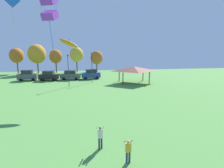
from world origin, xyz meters
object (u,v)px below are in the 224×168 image
(person_standing_near_foreground, at_px, (128,150))
(kite_flying_3, at_px, (68,43))
(treeline_tree_0, at_px, (17,56))
(parked_car_second_from_left, at_px, (49,76))
(park_pavilion, at_px, (134,69))
(kite_flying_4, at_px, (12,1))
(person_standing_mid_field, at_px, (100,136))
(treeline_tree_2, at_px, (56,56))
(parked_car_third_from_left, at_px, (70,75))
(treeline_tree_4, at_px, (97,58))
(light_post_0, at_px, (92,66))
(parked_car_leftmost, at_px, (27,75))
(parked_car_rightmost_in_row, at_px, (91,74))
(kite_flying_6, at_px, (49,8))
(treeline_tree_3, at_px, (77,55))
(light_post_1, at_px, (68,69))
(treeline_tree_1, at_px, (37,54))

(person_standing_near_foreground, distance_m, kite_flying_3, 17.26)
(person_standing_near_foreground, xyz_separation_m, treeline_tree_0, (-22.77, 46.16, 4.39))
(parked_car_second_from_left, distance_m, park_pavilion, 19.87)
(kite_flying_4, bearing_deg, person_standing_mid_field, -61.32)
(treeline_tree_0, relative_size, treeline_tree_2, 1.06)
(parked_car_third_from_left, xyz_separation_m, treeline_tree_4, (7.27, 13.39, 3.42))
(parked_car_second_from_left, bearing_deg, light_post_0, -11.31)
(park_pavilion, bearing_deg, parked_car_leftmost, 164.86)
(light_post_0, distance_m, treeline_tree_4, 17.38)
(parked_car_rightmost_in_row, xyz_separation_m, treeline_tree_2, (-10.26, 13.13, 3.80))
(kite_flying_4, relative_size, light_post_0, 0.94)
(kite_flying_6, distance_m, treeline_tree_4, 35.59)
(park_pavilion, relative_size, treeline_tree_2, 1.03)
(person_standing_near_foreground, height_order, treeline_tree_3, treeline_tree_3)
(person_standing_near_foreground, relative_size, light_post_1, 0.27)
(parked_car_second_from_left, relative_size, treeline_tree_1, 0.52)
(parked_car_leftmost, relative_size, park_pavilion, 0.59)
(treeline_tree_4, bearing_deg, light_post_0, -97.28)
(parked_car_third_from_left, relative_size, light_post_0, 0.74)
(parked_car_third_from_left, bearing_deg, treeline_tree_0, 146.67)
(parked_car_second_from_left, bearing_deg, parked_car_rightmost_in_row, 11.91)
(light_post_1, xyz_separation_m, treeline_tree_1, (-10.86, 20.56, 2.27))
(treeline_tree_1, xyz_separation_m, treeline_tree_3, (11.52, 1.20, -0.26))
(light_post_0, relative_size, treeline_tree_4, 0.96)
(kite_flying_6, height_order, treeline_tree_4, kite_flying_6)
(kite_flying_6, distance_m, treeline_tree_3, 34.96)
(light_post_0, xyz_separation_m, treeline_tree_3, (-4.08, 17.57, 1.88))
(treeline_tree_0, distance_m, treeline_tree_3, 17.52)
(light_post_0, bearing_deg, kite_flying_3, -104.47)
(treeline_tree_3, bearing_deg, parked_car_third_from_left, -94.13)
(kite_flying_6, height_order, park_pavilion, kite_flying_6)
(parked_car_rightmost_in_row, xyz_separation_m, treeline_tree_4, (2.34, 13.06, 3.36))
(parked_car_third_from_left, xyz_separation_m, light_post_0, (5.07, -3.83, 2.52))
(kite_flying_4, bearing_deg, person_standing_near_foreground, -60.40)
(parked_car_third_from_left, bearing_deg, kite_flying_3, -79.68)
(light_post_0, bearing_deg, treeline_tree_0, 141.46)
(person_standing_near_foreground, bearing_deg, kite_flying_6, 109.63)
(kite_flying_4, xyz_separation_m, treeline_tree_0, (-6.55, 17.62, -11.11))
(kite_flying_6, height_order, parked_car_third_from_left, kite_flying_6)
(treeline_tree_0, xyz_separation_m, treeline_tree_1, (6.00, -0.83, 0.46))
(treeline_tree_3, bearing_deg, treeline_tree_1, -174.05)
(treeline_tree_1, height_order, treeline_tree_2, treeline_tree_1)
(person_standing_near_foreground, xyz_separation_m, light_post_0, (-1.17, 28.96, 2.70))
(treeline_tree_3, bearing_deg, parked_car_rightmost_in_row, -73.62)
(kite_flying_3, distance_m, light_post_0, 15.14)
(person_standing_near_foreground, distance_m, kite_flying_4, 36.29)
(kite_flying_3, bearing_deg, treeline_tree_0, 119.95)
(kite_flying_3, xyz_separation_m, parked_car_rightmost_in_row, (3.48, 18.16, -6.94))
(person_standing_near_foreground, xyz_separation_m, light_post_1, (-5.91, 24.77, 2.58))
(person_standing_mid_field, distance_m, parked_car_third_from_left, 31.19)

